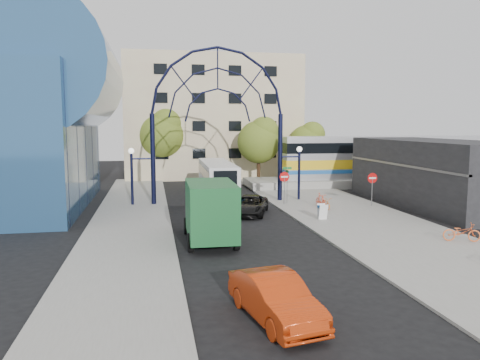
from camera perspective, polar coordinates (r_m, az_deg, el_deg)
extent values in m
plane|color=black|center=(23.45, 2.20, -8.50)|extent=(120.00, 120.00, 0.00)
cube|color=gray|center=(29.78, 15.67, -5.33)|extent=(8.00, 56.00, 0.12)
cube|color=gray|center=(28.74, -13.36, -5.69)|extent=(5.00, 50.00, 0.12)
cylinder|color=black|center=(36.15, -10.56, 2.43)|extent=(0.36, 0.36, 7.00)
cylinder|color=black|center=(37.52, 4.91, 2.67)|extent=(0.36, 0.36, 7.00)
cylinder|color=black|center=(36.32, -13.03, 0.01)|extent=(0.20, 0.20, 4.00)
cylinder|color=black|center=(38.12, 7.20, 0.44)|extent=(0.20, 0.20, 4.00)
sphere|color=white|center=(36.13, -13.13, 3.47)|extent=(0.44, 0.44, 0.44)
sphere|color=white|center=(37.94, 7.25, 3.75)|extent=(0.44, 0.44, 0.44)
cylinder|color=slate|center=(35.79, 5.42, -1.20)|extent=(0.06, 0.06, 2.20)
cylinder|color=red|center=(35.67, 5.44, 0.39)|extent=(0.80, 0.04, 0.80)
cube|color=white|center=(35.64, 5.45, 0.38)|extent=(0.55, 0.02, 0.12)
cylinder|color=slate|center=(36.19, 15.79, -1.34)|extent=(0.06, 0.06, 2.20)
cylinder|color=red|center=(36.07, 15.84, 0.23)|extent=(0.76, 0.04, 0.76)
cube|color=white|center=(36.04, 15.86, 0.22)|extent=(0.55, 0.02, 0.12)
cylinder|color=slate|center=(36.44, 5.77, -0.59)|extent=(0.05, 0.05, 2.80)
cube|color=#146626|center=(36.29, 5.80, 1.45)|extent=(0.70, 0.03, 0.18)
cube|color=#146626|center=(36.32, 5.79, 1.05)|extent=(0.03, 0.70, 0.18)
cube|color=white|center=(30.34, 10.12, -3.88)|extent=(0.55, 0.26, 0.99)
cube|color=white|center=(30.66, 9.89, -3.76)|extent=(0.55, 0.26, 0.99)
cube|color=#1E59A5|center=(30.44, 10.01, -3.21)|extent=(0.55, 0.42, 0.14)
cylinder|color=#2A5381|center=(37.88, -21.68, 12.11)|extent=(9.00, 16.00, 9.00)
cube|color=black|center=(38.53, 22.53, 0.79)|extent=(6.00, 16.00, 5.00)
cube|color=#CCAE8E|center=(57.49, -3.66, 7.60)|extent=(20.00, 12.00, 14.00)
cube|color=gray|center=(51.01, 18.83, -0.07)|extent=(32.00, 5.00, 0.80)
cube|color=#B7B7BC|center=(50.79, 18.94, 2.73)|extent=(25.00, 3.00, 4.20)
cube|color=gold|center=(50.83, 18.91, 2.05)|extent=(25.10, 3.05, 0.90)
cube|color=black|center=(50.73, 18.98, 3.85)|extent=(25.05, 3.05, 1.00)
cube|color=#1E59A5|center=(50.89, 18.88, 1.27)|extent=(25.10, 3.05, 0.35)
cylinder|color=#382314|center=(49.55, 2.27, 1.10)|extent=(0.36, 0.36, 2.52)
sphere|color=#3A5C18|center=(49.34, 2.29, 4.66)|extent=(4.48, 4.48, 4.48)
sphere|color=#3A5C18|center=(49.13, 2.95, 5.95)|extent=(3.08, 3.08, 3.08)
cylinder|color=#382314|center=(52.27, -9.48, 1.50)|extent=(0.36, 0.36, 2.88)
sphere|color=#3A5C18|center=(52.07, -9.55, 5.36)|extent=(5.12, 5.12, 5.12)
sphere|color=#3A5C18|center=(51.77, -9.02, 6.78)|extent=(3.52, 3.52, 3.52)
cylinder|color=#382314|center=(53.11, 8.11, 1.32)|extent=(0.36, 0.36, 2.34)
sphere|color=#3A5C18|center=(52.92, 8.16, 4.40)|extent=(4.16, 4.16, 4.16)
sphere|color=#3A5C18|center=(52.77, 8.80, 5.51)|extent=(2.86, 2.86, 2.86)
cube|color=silver|center=(40.01, -2.79, 0.25)|extent=(2.62, 10.71, 2.69)
cube|color=#5AA0CA|center=(40.15, -2.78, -1.33)|extent=(2.65, 10.71, 0.65)
cube|color=black|center=(39.95, -2.80, 1.04)|extent=(2.67, 10.50, 0.83)
cube|color=black|center=(34.63, -1.79, 0.08)|extent=(1.75, 0.17, 1.30)
cube|color=black|center=(45.25, -3.55, 0.83)|extent=(2.22, 0.22, 1.48)
cylinder|color=black|center=(43.31, -4.80, -0.84)|extent=(0.28, 0.90, 0.89)
cylinder|color=black|center=(43.55, -1.77, -0.77)|extent=(0.28, 0.90, 0.89)
cylinder|color=black|center=(36.17, -3.89, -2.35)|extent=(0.28, 0.90, 0.89)
cylinder|color=black|center=(36.45, -0.28, -2.26)|extent=(0.28, 0.90, 0.89)
cube|color=black|center=(27.00, -4.20, -4.12)|extent=(2.31, 2.41, 2.17)
cube|color=black|center=(28.08, -4.43, -2.78)|extent=(1.97, 0.14, 0.98)
cube|color=#165527|center=(23.96, -3.57, -3.59)|extent=(2.46, 4.58, 2.76)
cylinder|color=black|center=(26.76, -6.56, -5.58)|extent=(0.28, 0.95, 0.94)
cylinder|color=black|center=(26.96, -1.73, -5.44)|extent=(0.28, 0.95, 0.94)
cylinder|color=black|center=(23.03, -6.06, -7.61)|extent=(0.28, 0.95, 0.94)
cylinder|color=black|center=(23.26, -0.44, -7.42)|extent=(0.28, 0.95, 0.94)
imported|color=black|center=(32.19, 1.18, -3.09)|extent=(3.66, 5.18, 1.31)
imported|color=#B72F0B|center=(15.28, 4.31, -14.12)|extent=(2.39, 4.70, 1.48)
imported|color=orange|center=(34.33, 10.46, -2.78)|extent=(0.62, 1.62, 0.84)
imported|color=#FC5432|center=(34.80, 9.80, -2.47)|extent=(0.58, 1.76, 1.04)
imported|color=orange|center=(27.07, 25.41, -5.76)|extent=(1.97, 1.25, 0.98)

